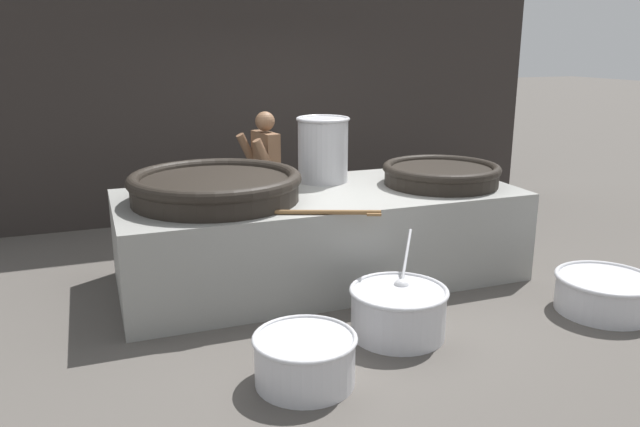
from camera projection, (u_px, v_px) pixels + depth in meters
ground_plane at (320, 276)px, 6.16m from camera, size 60.00×60.00×0.00m
back_wall at (248, 46)px, 7.96m from camera, size 8.23×0.24×4.38m
hearth_platform at (320, 235)px, 6.05m from camera, size 3.79×1.62×0.86m
giant_wok_near at (216, 186)px, 5.56m from camera, size 1.55×1.55×0.26m
giant_wok_far at (441, 173)px, 6.21m from camera, size 1.17×1.17×0.21m
stock_pot at (323, 149)px, 6.30m from camera, size 0.54×0.54×0.65m
stirring_paddle at (309, 212)px, 5.14m from camera, size 1.25×0.54×0.04m
cook at (266, 175)px, 6.84m from camera, size 0.39×0.59×1.52m
prep_bowl_vegetables at (398, 309)px, 4.88m from camera, size 0.78×0.90×0.70m
prep_bowl_meat at (305, 357)px, 4.19m from camera, size 0.71×0.71×0.35m
prep_bowl_extra at (605, 292)px, 5.32m from camera, size 0.84×0.84×0.32m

